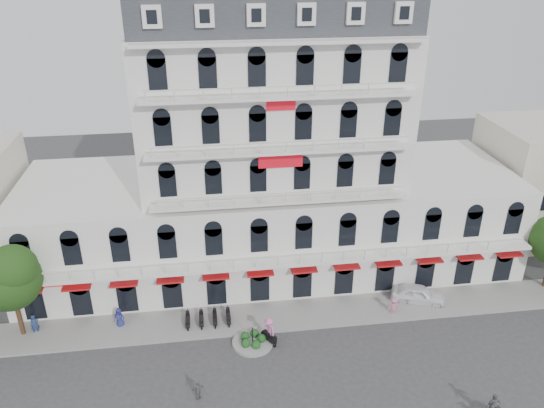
{
  "coord_description": "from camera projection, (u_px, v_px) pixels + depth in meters",
  "views": [
    {
      "loc": [
        -5.86,
        -26.18,
        28.04
      ],
      "look_at": [
        -0.93,
        10.0,
        10.08
      ],
      "focal_mm": 35.0,
      "sensor_mm": 36.0,
      "label": 1
    }
  ],
  "objects": [
    {
      "name": "sidewalk",
      "position": [
        285.0,
        316.0,
        44.33
      ],
      "size": [
        53.0,
        4.0,
        0.16
      ],
      "primitive_type": "cube",
      "color": "gray",
      "rests_on": "ground"
    },
    {
      "name": "pedestrian_right",
      "position": [
        393.0,
        306.0,
        44.28
      ],
      "size": [
        1.05,
        0.6,
        1.62
      ],
      "primitive_type": "imported",
      "rotation": [
        0.0,
        0.0,
        3.14
      ],
      "color": "#C3678D",
      "rests_on": "ground"
    },
    {
      "name": "ground",
      "position": [
        305.0,
        398.0,
        36.37
      ],
      "size": [
        120.0,
        120.0,
        0.0
      ],
      "primitive_type": "plane",
      "color": "#38383A",
      "rests_on": "ground"
    },
    {
      "name": "rider_center",
      "position": [
        269.0,
        330.0,
        40.86
      ],
      "size": [
        1.26,
        1.48,
        2.35
      ],
      "rotation": [
        0.0,
        0.0,
        5.31
      ],
      "color": "black",
      "rests_on": "ground"
    },
    {
      "name": "parked_scooter_row",
      "position": [
        209.0,
        324.0,
        43.42
      ],
      "size": [
        4.4,
        1.8,
        1.1
      ],
      "primitive_type": null,
      "color": "black",
      "rests_on": "ground"
    },
    {
      "name": "pedestrian_far",
      "position": [
        35.0,
        325.0,
        41.99
      ],
      "size": [
        0.77,
        0.64,
        1.8
      ],
      "primitive_type": "imported",
      "rotation": [
        0.0,
        0.0,
        0.37
      ],
      "color": "navy",
      "rests_on": "ground"
    },
    {
      "name": "parked_car",
      "position": [
        418.0,
        294.0,
        45.9
      ],
      "size": [
        4.99,
        3.27,
        1.58
      ],
      "primitive_type": "imported",
      "rotation": [
        0.0,
        0.0,
        1.24
      ],
      "color": "white",
      "rests_on": "ground"
    },
    {
      "name": "rider_northeast",
      "position": [
        493.0,
        407.0,
        34.29
      ],
      "size": [
        1.7,
        0.53,
        2.18
      ],
      "rotation": [
        0.0,
        0.0,
        3.26
      ],
      "color": "black",
      "rests_on": "ground"
    },
    {
      "name": "main_building",
      "position": [
        270.0,
        166.0,
        47.97
      ],
      "size": [
        45.0,
        15.0,
        25.8
      ],
      "color": "silver",
      "rests_on": "ground"
    },
    {
      "name": "pedestrian_left",
      "position": [
        119.0,
        318.0,
        42.79
      ],
      "size": [
        0.96,
        0.71,
        1.78
      ],
      "primitive_type": "imported",
      "rotation": [
        0.0,
        0.0,
        -0.18
      ],
      "color": "navy",
      "rests_on": "ground"
    },
    {
      "name": "pedestrian_mid",
      "position": [
        198.0,
        390.0,
        36.0
      ],
      "size": [
        0.97,
        0.58,
        1.55
      ],
      "primitive_type": "imported",
      "rotation": [
        0.0,
        0.0,
        3.38
      ],
      "color": "slate",
      "rests_on": "ground"
    },
    {
      "name": "tree_west_inner",
      "position": [
        9.0,
        275.0,
        39.75
      ],
      "size": [
        4.76,
        4.76,
        8.25
      ],
      "color": "#382314",
      "rests_on": "ground"
    },
    {
      "name": "traffic_island",
      "position": [
        253.0,
        341.0,
        41.22
      ],
      "size": [
        3.2,
        3.2,
        1.6
      ],
      "color": "gray",
      "rests_on": "ground"
    }
  ]
}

